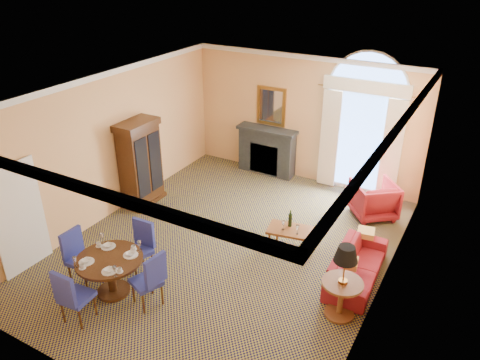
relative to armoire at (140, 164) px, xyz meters
The scene contains 12 objects.
ground 2.96m from the armoire, 13.37° to the right, with size 7.50×7.50×0.00m, color #171440.
room_envelope 3.10m from the armoire, ahead, with size 6.04×7.52×3.45m.
armoire is the anchor object (origin of this frame).
dining_table 3.32m from the armoire, 59.29° to the right, with size 1.14×1.14×0.92m.
dining_chair_north 2.69m from the armoire, 50.32° to the right, with size 0.57×0.57×1.01m.
dining_chair_south 4.07m from the armoire, 65.61° to the right, with size 0.49×0.49×1.01m.
dining_chair_east 3.72m from the armoire, 47.66° to the right, with size 0.59×0.59×1.01m.
dining_chair_west 3.01m from the armoire, 72.05° to the right, with size 0.49×0.49×1.01m.
sofa 5.33m from the armoire, ahead, with size 1.91×0.75×0.56m, color maroon.
armchair 5.34m from the armoire, 22.36° to the left, with size 0.89×0.92×0.83m, color maroon.
coffee_table 3.91m from the armoire, ahead, with size 1.03×0.69×0.84m.
side_table 5.51m from the armoire, 14.94° to the right, with size 0.67×0.67×1.32m.
Camera 1 is at (4.09, -6.74, 5.44)m, focal length 35.00 mm.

